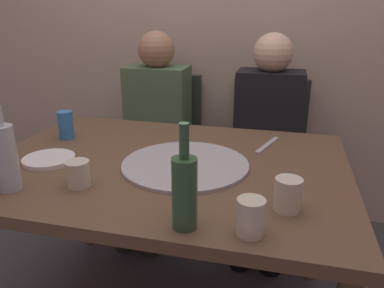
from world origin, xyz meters
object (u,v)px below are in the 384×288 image
wine_bottle (185,190)px  chair_left (162,138)px  beer_bottle (5,157)px  table_knife (268,145)px  dining_table (165,181)px  tumbler_near (251,217)px  chair_right (267,147)px  soda_can (66,125)px  pizza_tray (185,164)px  wine_glass (288,195)px  guest_in_sweater (153,126)px  plate_stack (49,159)px  guest_in_beanie (267,134)px  tumbler_far (78,174)px

wine_bottle → chair_left: (-0.50, 1.30, -0.33)m
beer_bottle → table_knife: (0.77, 0.61, -0.11)m
dining_table → wine_bottle: bearing=-65.1°
chair_left → tumbler_near: bearing=117.6°
tumbler_near → chair_right: size_ratio=0.11×
beer_bottle → soda_can: size_ratio=2.23×
pizza_tray → wine_glass: size_ratio=4.78×
guest_in_sweater → plate_stack: bearing=82.4°
dining_table → chair_left: bearing=109.4°
wine_bottle → pizza_tray: bearing=105.0°
chair_left → wine_glass: bearing=123.7°
beer_bottle → soda_can: beer_bottle is taller
wine_bottle → guest_in_sweater: 1.27m
pizza_tray → soda_can: 0.62m
pizza_tray → table_knife: 0.41m
pizza_tray → beer_bottle: beer_bottle is taller
dining_table → soda_can: bearing=162.8°
wine_glass → chair_left: size_ratio=0.11×
table_knife → guest_in_beanie: bearing=-158.9°
dining_table → beer_bottle: 0.56m
soda_can → guest_in_beanie: size_ratio=0.10×
wine_glass → plate_stack: (-0.87, 0.15, -0.04)m
tumbler_near → guest_in_beanie: (-0.02, 1.14, -0.15)m
pizza_tray → guest_in_beanie: 0.80m
pizza_tray → table_knife: pizza_tray is taller
tumbler_near → guest_in_sweater: guest_in_sweater is taller
soda_can → tumbler_near: bearing=-32.9°
tumbler_far → plate_stack: size_ratio=0.44×
chair_right → table_knife: bearing=92.5°
tumbler_near → wine_glass: (0.09, 0.15, -0.00)m
pizza_tray → beer_bottle: size_ratio=1.71×
plate_stack → wine_bottle: bearing=-26.8°
wine_bottle → soda_can: 0.90m
table_knife → guest_in_sweater: size_ratio=0.19×
chair_left → wine_bottle: bearing=111.2°
wine_bottle → tumbler_far: (-0.40, 0.15, -0.06)m
chair_right → guest_in_sweater: (-0.65, -0.15, 0.13)m
table_knife → chair_right: bearing=-159.7°
wine_glass → chair_right: size_ratio=0.11×
wine_bottle → beer_bottle: bearing=172.7°
plate_stack → table_knife: (0.79, 0.38, -0.01)m
wine_glass → chair_left: (-0.76, 1.14, -0.28)m
beer_bottle → chair_right: (0.74, 1.22, -0.34)m
plate_stack → chair_right: chair_right is taller
plate_stack → chair_left: 1.02m
chair_left → guest_in_sweater: size_ratio=0.77×
pizza_tray → dining_table: bearing=168.5°
pizza_tray → guest_in_beanie: size_ratio=0.40×
soda_can → guest_in_sweater: guest_in_sweater is taller
table_knife → chair_right: chair_right is taller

